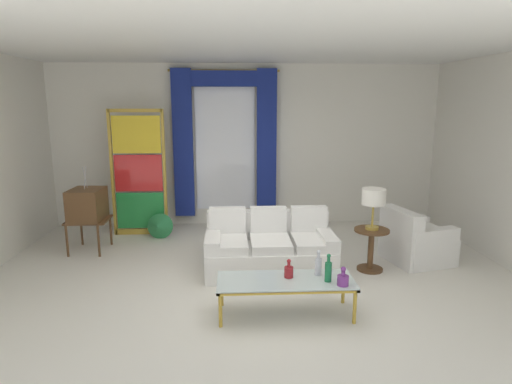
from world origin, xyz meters
TOP-DOWN VIEW (x-y plane):
  - ground_plane at (0.00, 0.00)m, footprint 16.00×16.00m
  - wall_rear at (0.00, 3.06)m, footprint 8.00×0.12m
  - ceiling_slab at (0.00, 0.80)m, footprint 8.00×7.60m
  - curtained_window at (-0.40, 2.89)m, footprint 2.00×0.17m
  - couch_white_long at (0.24, 0.59)m, footprint 1.77×0.94m
  - coffee_table at (0.31, -0.74)m, footprint 1.50×0.57m
  - bottle_blue_decanter at (0.90, -0.92)m, footprint 0.12×0.12m
  - bottle_crystal_tall at (0.35, -0.68)m, footprint 0.10×0.10m
  - bottle_amber_squat at (0.69, -0.63)m, footprint 0.07×0.07m
  - bottle_ruby_flask at (0.77, -0.81)m, footprint 0.07×0.07m
  - vintage_tv at (-2.53, 1.52)m, footprint 0.62×0.62m
  - armchair_white at (2.40, 0.79)m, footprint 0.99×0.98m
  - stained_glass_divider at (-1.89, 2.36)m, footprint 0.95×0.05m
  - peacock_figurine at (-1.53, 2.04)m, footprint 0.44×0.60m
  - round_side_table at (1.65, 0.49)m, footprint 0.48×0.48m
  - table_lamp_brass at (1.65, 0.49)m, footprint 0.32×0.32m

SIDE VIEW (x-z plane):
  - ground_plane at x=0.00m, z-range 0.00..0.00m
  - peacock_figurine at x=-1.53m, z-range -0.03..0.47m
  - armchair_white at x=2.40m, z-range -0.11..0.69m
  - couch_white_long at x=0.24m, z-range -0.13..0.73m
  - round_side_table at x=1.65m, z-range 0.06..0.65m
  - coffee_table at x=0.31m, z-range 0.17..0.58m
  - bottle_blue_decanter at x=0.90m, z-range 0.37..0.58m
  - bottle_crystal_tall at x=0.35m, z-range 0.38..0.59m
  - bottle_amber_squat at x=0.69m, z-range 0.38..0.67m
  - bottle_ruby_flask at x=0.77m, z-range 0.38..0.69m
  - vintage_tv at x=-2.53m, z-range 0.06..1.40m
  - table_lamp_brass at x=1.65m, z-range 0.74..1.31m
  - stained_glass_divider at x=-1.89m, z-range -0.04..2.16m
  - wall_rear at x=0.00m, z-range 0.00..3.00m
  - curtained_window at x=-0.40m, z-range 0.39..3.09m
  - ceiling_slab at x=0.00m, z-range 3.00..3.04m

